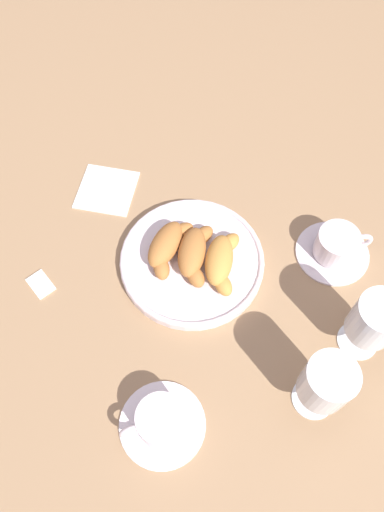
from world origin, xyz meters
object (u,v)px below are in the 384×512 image
object	(u,v)px
croissant_extra	(221,261)
juice_glass_left	(374,321)
juice_glass_right	(326,384)
coffee_cup_near	(336,247)
sugar_packet	(40,284)
folded_napkin	(107,189)
pastry_plate	(192,261)
coffee_cup_far	(161,422)
croissant_small	(194,253)
croissant_large	(167,245)

from	to	relation	value
croissant_extra	juice_glass_left	world-z (taller)	juice_glass_left
juice_glass_right	coffee_cup_near	bearing A→B (deg)	170.89
sugar_packet	folded_napkin	size ratio (longest dim) A/B	0.45
juice_glass_right	folded_napkin	size ratio (longest dim) A/B	1.27
juice_glass_right	sugar_packet	bearing A→B (deg)	-108.17
pastry_plate	coffee_cup_far	distance (m)	0.29
croissant_extra	folded_napkin	world-z (taller)	croissant_extra
croissant_small	pastry_plate	bearing A→B (deg)	-94.14
pastry_plate	sugar_packet	world-z (taller)	pastry_plate
croissant_small	juice_glass_left	world-z (taller)	juice_glass_left
pastry_plate	sugar_packet	xyz separation A→B (m)	(0.07, -0.27, -0.01)
pastry_plate	juice_glass_right	distance (m)	0.32
croissant_small	folded_napkin	world-z (taller)	croissant_small
pastry_plate	coffee_cup_far	world-z (taller)	coffee_cup_far
juice_glass_left	croissant_small	bearing A→B (deg)	-112.83
pastry_plate	croissant_extra	bearing A→B (deg)	77.27
juice_glass_left	folded_napkin	size ratio (longest dim) A/B	1.27
coffee_cup_near	pastry_plate	bearing A→B (deg)	-79.99
coffee_cup_near	folded_napkin	world-z (taller)	coffee_cup_near
croissant_large	croissant_small	xyz separation A→B (m)	(0.01, 0.05, 0.00)
croissant_large	coffee_cup_near	distance (m)	0.31
croissant_large	croissant_extra	xyz separation A→B (m)	(0.02, 0.10, 0.00)
croissant_small	juice_glass_right	world-z (taller)	juice_glass_right
croissant_large	folded_napkin	bearing A→B (deg)	-135.05
croissant_large	croissant_small	world-z (taller)	same
croissant_small	croissant_extra	xyz separation A→B (m)	(0.01, 0.05, 0.00)
croissant_extra	sugar_packet	xyz separation A→B (m)	(0.06, -0.32, -0.04)
croissant_small	coffee_cup_near	bearing A→B (deg)	100.18
croissant_large	coffee_cup_far	bearing A→B (deg)	4.73
croissant_large	juice_glass_left	size ratio (longest dim) A/B	0.92
pastry_plate	croissant_extra	size ratio (longest dim) A/B	1.92
croissant_extra	coffee_cup_near	distance (m)	0.22
pastry_plate	sugar_packet	distance (m)	0.28
croissant_small	sugar_packet	xyz separation A→B (m)	(0.07, -0.27, -0.04)
pastry_plate	juice_glass_left	bearing A→B (deg)	67.35
folded_napkin	croissant_small	bearing A→B (deg)	51.39
croissant_extra	coffee_cup_far	bearing A→B (deg)	-14.70
croissant_small	coffee_cup_near	world-z (taller)	croissant_small
juice_glass_right	croissant_small	bearing A→B (deg)	-136.74
croissant_small	folded_napkin	bearing A→B (deg)	-128.61
coffee_cup_near	folded_napkin	xyz separation A→B (m)	(-0.10, -0.44, -0.02)
juice_glass_left	juice_glass_right	size ratio (longest dim) A/B	1.00
juice_glass_right	folded_napkin	world-z (taller)	juice_glass_right
croissant_large	sugar_packet	world-z (taller)	croissant_large
croissant_large	sugar_packet	bearing A→B (deg)	-70.64
juice_glass_left	sugar_packet	xyz separation A→B (m)	(-0.05, -0.56, -0.09)
sugar_packet	coffee_cup_near	bearing A→B (deg)	56.98
coffee_cup_near	juice_glass_left	world-z (taller)	juice_glass_left
juice_glass_right	croissant_extra	bearing A→B (deg)	-142.62
pastry_plate	coffee_cup_near	bearing A→B (deg)	100.01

